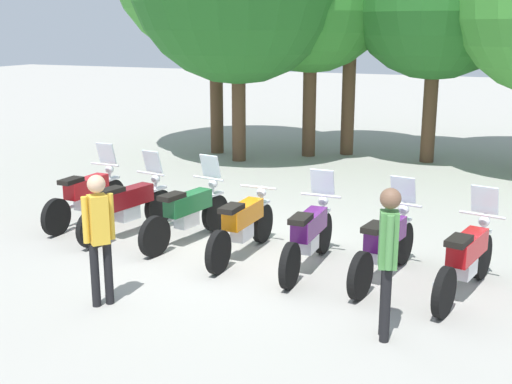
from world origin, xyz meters
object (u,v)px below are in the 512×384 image
motorcycle_2 (188,212)px  person_1 (388,252)px  motorcycle_6 (466,258)px  person_0 (99,230)px  motorcycle_1 (129,206)px  motorcycle_0 (87,195)px  motorcycle_3 (243,225)px  motorcycle_5 (385,244)px  motorcycle_4 (309,234)px

motorcycle_2 → person_1: size_ratio=1.24×
motorcycle_6 → person_0: person_0 is taller
motorcycle_1 → person_0: 2.92m
motorcycle_0 → motorcycle_3: motorcycle_0 is taller
motorcycle_5 → person_0: person_0 is taller
motorcycle_0 → motorcycle_4: bearing=-96.1°
motorcycle_1 → person_0: person_0 is taller
motorcycle_0 → motorcycle_3: (3.30, -0.51, -0.01)m
motorcycle_3 → motorcycle_6: motorcycle_6 is taller
motorcycle_6 → person_1: 1.86m
motorcycle_5 → motorcycle_4: bearing=99.7°
motorcycle_2 → person_0: (0.22, -2.62, 0.48)m
motorcycle_0 → person_1: bearing=-110.1°
motorcycle_4 → motorcycle_6: same height
person_1 → motorcycle_4: bearing=114.5°
motorcycle_2 → motorcycle_5: 3.32m
motorcycle_2 → motorcycle_3: bearing=-93.1°
motorcycle_4 → person_0: person_0 is taller
motorcycle_1 → person_0: (1.32, -2.56, 0.48)m
motorcycle_1 → person_1: bearing=-102.9°
motorcycle_0 → motorcycle_1: bearing=-104.0°
motorcycle_2 → motorcycle_0: bearing=93.5°
person_0 → motorcycle_5: bearing=-105.2°
motorcycle_0 → motorcycle_3: bearing=-97.0°
person_0 → motorcycle_3: bearing=-72.0°
motorcycle_5 → person_0: bearing=135.8°
motorcycle_3 → motorcycle_0: bearing=82.5°
motorcycle_3 → motorcycle_6: bearing=-92.6°
motorcycle_2 → motorcycle_6: (4.40, -0.48, 0.00)m
motorcycle_1 → motorcycle_4: 3.31m
motorcycle_3 → person_1: size_ratio=1.25×
motorcycle_4 → person_0: (-1.98, -2.27, 0.48)m
person_1 → motorcycle_2: bearing=134.2°
motorcycle_4 → person_1: size_ratio=1.25×
motorcycle_0 → person_1: (5.91, -2.37, 0.52)m
motorcycle_5 → motorcycle_0: bearing=93.1°
person_0 → motorcycle_2: bearing=-46.9°
motorcycle_1 → motorcycle_6: same height
motorcycle_2 → person_0: size_ratio=1.28×
motorcycle_3 → person_0: bearing=160.9°
motorcycle_3 → person_1: bearing=-124.3°
motorcycle_6 → motorcycle_1: bearing=97.2°
motorcycle_3 → motorcycle_1: bearing=86.1°
motorcycle_3 → motorcycle_4: 1.10m
motorcycle_1 → motorcycle_6: size_ratio=1.00×
motorcycle_1 → motorcycle_3: motorcycle_1 is taller
motorcycle_0 → motorcycle_5: (5.51, -0.60, 0.00)m
motorcycle_2 → motorcycle_5: same height
motorcycle_1 → motorcycle_6: bearing=-84.1°
motorcycle_2 → motorcycle_4: 2.22m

